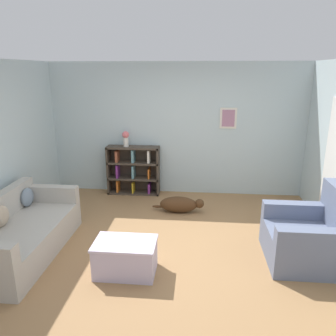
# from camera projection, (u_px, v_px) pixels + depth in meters

# --- Properties ---
(ground_plane) EXTENTS (14.00, 14.00, 0.00)m
(ground_plane) POSITION_uv_depth(u_px,v_px,m) (165.00, 245.00, 4.74)
(ground_plane) COLOR #997047
(wall_back) EXTENTS (5.60, 0.13, 2.60)m
(wall_back) POSITION_uv_depth(u_px,v_px,m) (177.00, 130.00, 6.52)
(wall_back) COLOR silver
(wall_back) RESTS_ON ground_plane
(couch) EXTENTS (0.92, 1.98, 0.80)m
(couch) POSITION_uv_depth(u_px,v_px,m) (18.00, 234.00, 4.44)
(couch) COLOR #ADA89E
(couch) RESTS_ON ground_plane
(bookshelf) EXTENTS (1.05, 0.29, 0.98)m
(bookshelf) POSITION_uv_depth(u_px,v_px,m) (134.00, 170.00, 6.64)
(bookshelf) COLOR #42382D
(bookshelf) RESTS_ON ground_plane
(recliner_chair) EXTENTS (0.99, 1.00, 1.00)m
(recliner_chair) POSITION_uv_depth(u_px,v_px,m) (311.00, 237.00, 4.28)
(recliner_chair) COLOR slate
(recliner_chair) RESTS_ON ground_plane
(coffee_table) EXTENTS (0.76, 0.49, 0.42)m
(coffee_table) POSITION_uv_depth(u_px,v_px,m) (125.00, 256.00, 4.05)
(coffee_table) COLOR #BCB2D1
(coffee_table) RESTS_ON ground_plane
(dog) EXTENTS (0.94, 0.26, 0.29)m
(dog) POSITION_uv_depth(u_px,v_px,m) (180.00, 204.00, 5.81)
(dog) COLOR #472D19
(dog) RESTS_ON ground_plane
(vase) EXTENTS (0.14, 0.14, 0.31)m
(vase) POSITION_uv_depth(u_px,v_px,m) (126.00, 138.00, 6.44)
(vase) COLOR silver
(vase) RESTS_ON bookshelf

